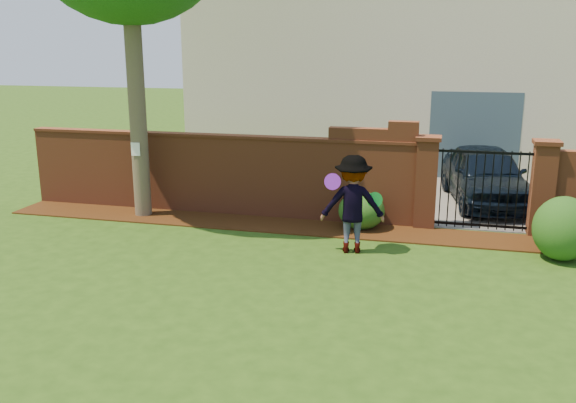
% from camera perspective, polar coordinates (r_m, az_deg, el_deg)
% --- Properties ---
extents(ground, '(80.00, 80.00, 0.01)m').
position_cam_1_polar(ground, '(9.59, -3.09, -8.09)').
color(ground, '#274812').
rests_on(ground, ground).
extents(mulch_bed, '(11.10, 1.08, 0.03)m').
position_cam_1_polar(mulch_bed, '(12.85, -2.75, -2.08)').
color(mulch_bed, '#311909').
rests_on(mulch_bed, ground).
extents(brick_wall, '(8.70, 0.31, 2.16)m').
position_cam_1_polar(brick_wall, '(13.57, -6.28, 2.71)').
color(brick_wall, brown).
rests_on(brick_wall, ground).
extents(pillar_left, '(0.50, 0.50, 1.88)m').
position_cam_1_polar(pillar_left, '(12.74, 12.67, 1.80)').
color(pillar_left, brown).
rests_on(pillar_left, ground).
extents(pillar_right, '(0.50, 0.50, 1.88)m').
position_cam_1_polar(pillar_right, '(12.89, 22.49, 1.19)').
color(pillar_right, brown).
rests_on(pillar_right, ground).
extents(iron_gate, '(1.78, 0.03, 1.60)m').
position_cam_1_polar(iron_gate, '(12.79, 17.57, 1.05)').
color(iron_gate, black).
rests_on(iron_gate, ground).
extents(driveway, '(3.20, 8.00, 0.01)m').
position_cam_1_polar(driveway, '(16.87, 16.67, 1.29)').
color(driveway, slate).
rests_on(driveway, ground).
extents(house, '(12.40, 6.40, 6.30)m').
position_cam_1_polar(house, '(20.52, 9.77, 12.83)').
color(house, beige).
rests_on(house, ground).
extents(car, '(2.22, 4.17, 1.35)m').
position_cam_1_polar(car, '(14.92, 18.03, 2.17)').
color(car, black).
rests_on(car, ground).
extents(paper_notice, '(0.20, 0.01, 0.28)m').
position_cam_1_polar(paper_notice, '(13.41, -13.93, 4.72)').
color(paper_notice, white).
rests_on(paper_notice, tree).
extents(shrub_left, '(0.94, 0.94, 0.77)m').
position_cam_1_polar(shrub_left, '(12.54, 6.81, -0.83)').
color(shrub_left, '#154816').
rests_on(shrub_left, ground).
extents(shrub_middle, '(1.03, 1.03, 1.13)m').
position_cam_1_polar(shrub_middle, '(11.64, 24.12, -2.31)').
color(shrub_middle, '#154816').
rests_on(shrub_middle, ground).
extents(man, '(1.23, 0.83, 1.77)m').
position_cam_1_polar(man, '(11.00, 5.98, -0.29)').
color(man, gray).
rests_on(man, ground).
extents(frisbee_purple, '(0.30, 0.10, 0.29)m').
position_cam_1_polar(frisbee_purple, '(10.79, 4.15, 1.85)').
color(frisbee_purple, purple).
rests_on(frisbee_purple, man).
extents(frisbee_green, '(0.28, 0.15, 0.28)m').
position_cam_1_polar(frisbee_green, '(10.99, 8.03, 0.16)').
color(frisbee_green, green).
rests_on(frisbee_green, man).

